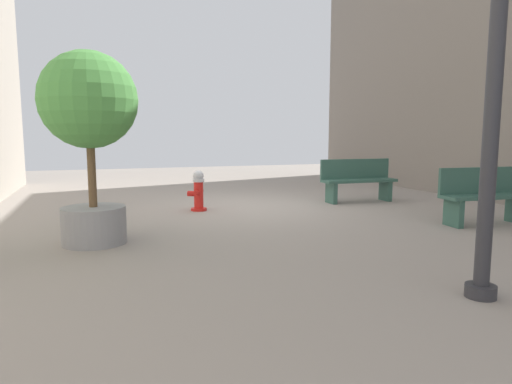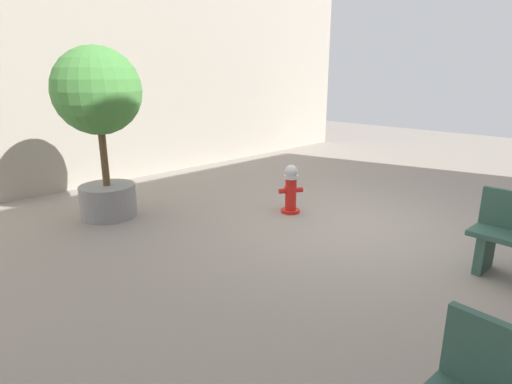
# 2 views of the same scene
# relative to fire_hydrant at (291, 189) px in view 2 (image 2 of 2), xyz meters

# --- Properties ---
(ground_plane) EXTENTS (23.40, 23.40, 0.00)m
(ground_plane) POSITION_rel_fire_hydrant_xyz_m (-1.19, -0.15, -0.40)
(ground_plane) COLOR gray
(fire_hydrant) EXTENTS (0.38, 0.39, 0.80)m
(fire_hydrant) POSITION_rel_fire_hydrant_xyz_m (0.00, 0.00, 0.00)
(fire_hydrant) COLOR red
(fire_hydrant) RESTS_ON ground_plane
(planter_tree) EXTENTS (1.30, 1.30, 2.61)m
(planter_tree) POSITION_rel_fire_hydrant_xyz_m (1.93, 2.20, 1.31)
(planter_tree) COLOR gray
(planter_tree) RESTS_ON ground_plane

